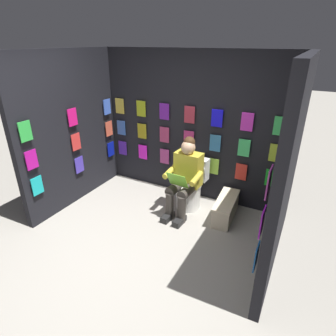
{
  "coord_description": "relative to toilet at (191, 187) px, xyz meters",
  "views": [
    {
      "loc": [
        -1.71,
        2.0,
        2.45
      ],
      "look_at": [
        -0.08,
        -1.09,
        0.85
      ],
      "focal_mm": 30.02,
      "sensor_mm": 36.0,
      "label": 1
    }
  ],
  "objects": [
    {
      "name": "toilet",
      "position": [
        0.0,
        0.0,
        0.0
      ],
      "size": [
        0.41,
        0.56,
        0.77
      ],
      "rotation": [
        0.0,
        0.0,
        -0.05
      ],
      "color": "white",
      "rests_on": "ground"
    },
    {
      "name": "person_reading",
      "position": [
        0.01,
        0.23,
        0.27
      ],
      "size": [
        0.54,
        0.7,
        1.19
      ],
      "rotation": [
        0.0,
        0.0,
        -0.05
      ],
      "color": "gold",
      "rests_on": "ground"
    },
    {
      "name": "display_wall_left",
      "position": [
        -1.38,
        0.64,
        0.85
      ],
      "size": [
        0.14,
        1.98,
        2.35
      ],
      "color": "black",
      "rests_on": "ground"
    },
    {
      "name": "comic_longbox_near",
      "position": [
        -0.61,
        0.08,
        -0.17
      ],
      "size": [
        0.31,
        0.75,
        0.32
      ],
      "rotation": [
        0.0,
        0.0,
        0.07
      ],
      "color": "beige",
      "rests_on": "ground"
    },
    {
      "name": "display_wall_right",
      "position": [
        1.78,
        0.64,
        0.85
      ],
      "size": [
        0.14,
        1.98,
        2.35
      ],
      "color": "black",
      "rests_on": "ground"
    },
    {
      "name": "ground_plane",
      "position": [
        0.2,
        1.63,
        -0.33
      ],
      "size": [
        30.0,
        30.0,
        0.0
      ],
      "primitive_type": "plane",
      "color": "#9E998E"
    },
    {
      "name": "display_wall_back",
      "position": [
        0.2,
        -0.4,
        0.84
      ],
      "size": [
        3.15,
        0.14,
        2.35
      ],
      "color": "black",
      "rests_on": "ground"
    }
  ]
}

